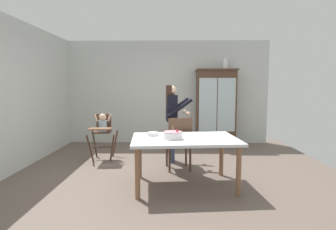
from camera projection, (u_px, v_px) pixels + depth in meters
name	position (u px, v px, depth m)	size (l,w,h in m)	color
ground_plane	(164.00, 174.00, 4.59)	(6.24, 6.24, 0.00)	#66564C
wall_back	(167.00, 92.00, 7.06)	(5.32, 0.06, 2.70)	silver
wall_left	(9.00, 96.00, 4.49)	(0.06, 5.32, 2.70)	silver
china_cabinet	(216.00, 107.00, 6.82)	(1.04, 0.48, 1.95)	#4C3323
ceramic_vase	(225.00, 64.00, 6.70)	(0.13, 0.13, 0.27)	white
high_chair_with_toddler	(103.00, 128.00, 5.49)	(0.62, 0.72, 0.95)	#4C3323
adult_person	(172.00, 114.00, 5.26)	(0.54, 0.53, 1.53)	#3D4C6B
dining_table	(185.00, 143.00, 3.97)	(1.65, 1.18, 0.74)	silver
birthday_cake	(173.00, 135.00, 3.88)	(0.28, 0.28, 0.19)	white
serving_bowl	(153.00, 134.00, 4.13)	(0.18, 0.18, 0.06)	silver
dining_chair_far_side	(179.00, 140.00, 4.71)	(0.50, 0.50, 0.96)	#4C3323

